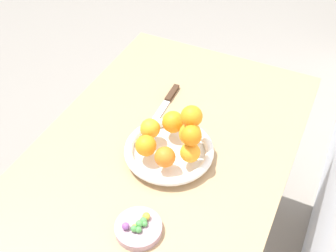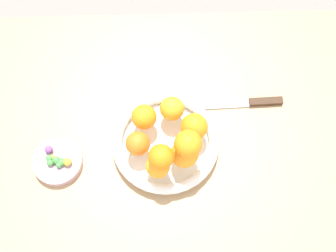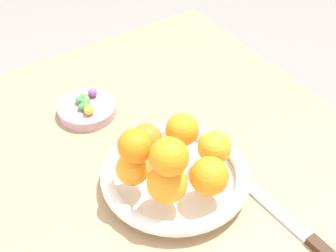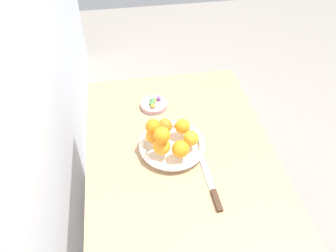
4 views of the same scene
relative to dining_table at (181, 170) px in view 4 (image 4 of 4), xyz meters
The scene contains 21 objects.
ground_plane 0.65m from the dining_table, ahead, with size 6.00×6.00×0.00m, color gray.
dining_table is the anchor object (origin of this frame).
fruit_bowl 0.12m from the dining_table, 34.61° to the left, with size 0.27×0.27×0.04m.
candy_dish 0.34m from the dining_table, 12.65° to the left, with size 0.12×0.12×0.02m, color #B28C99.
orange_0 0.19m from the dining_table, 11.27° to the right, with size 0.06×0.06×0.06m, color orange.
orange_1 0.20m from the dining_table, 23.95° to the left, with size 0.06×0.06×0.06m, color orange.
orange_2 0.20m from the dining_table, 58.86° to the left, with size 0.06×0.06×0.06m, color orange.
orange_3 0.18m from the dining_table, 93.07° to the left, with size 0.07×0.07×0.07m, color orange.
orange_4 0.16m from the dining_table, 156.28° to the left, with size 0.07×0.07×0.07m, color orange.
orange_5 0.17m from the dining_table, 56.77° to the right, with size 0.06×0.06×0.06m, color orange.
orange_6 0.25m from the dining_table, 61.72° to the left, with size 0.06×0.06×0.06m, color orange.
orange_7 0.24m from the dining_table, 93.64° to the left, with size 0.06×0.06×0.06m, color orange.
candy_ball_0 0.33m from the dining_table, 14.60° to the left, with size 0.02×0.02×0.02m, color #4C9947.
candy_ball_1 0.36m from the dining_table, ahead, with size 0.02×0.02×0.02m, color #8C4C99.
candy_ball_2 0.32m from the dining_table, 15.45° to the left, with size 0.02×0.02×0.02m, color gold.
candy_ball_3 0.35m from the dining_table, 13.17° to the left, with size 0.02×0.02×0.02m, color #4C9947.
candy_ball_4 0.36m from the dining_table, 11.54° to the left, with size 0.02×0.02×0.02m, color #4C9947.
candy_ball_5 0.35m from the dining_table, 11.34° to the left, with size 0.01×0.01×0.01m, color gold.
candy_ball_6 0.36m from the dining_table, 13.56° to the left, with size 0.02×0.02×0.02m, color #4C9947.
candy_ball_7 0.34m from the dining_table, 15.48° to the left, with size 0.02×0.02×0.02m, color #4C9947.
knife 0.21m from the dining_table, 153.69° to the right, with size 0.26×0.03×0.01m.
Camera 4 is at (-0.83, 0.19, 1.75)m, focal length 35.00 mm.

